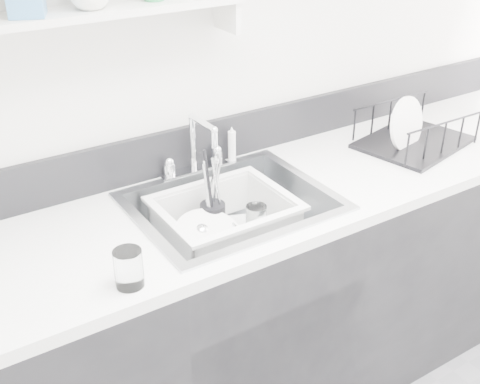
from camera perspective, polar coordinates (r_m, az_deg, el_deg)
counter_run at (r=2.21m, az=-0.71°, el=-11.36°), size 3.20×0.62×0.92m
backsplash at (r=2.15m, az=-5.02°, el=4.22°), size 3.20×0.02×0.16m
sink at (r=2.00m, az=-0.77°, el=-3.20°), size 0.64×0.52×0.20m
faucet at (r=2.11m, az=-4.32°, el=3.24°), size 0.26×0.18×0.23m
side_sprayer at (r=2.19m, az=-0.77°, el=4.54°), size 0.03×0.03×0.14m
wall_shelf at (r=1.80m, az=-14.93°, el=15.80°), size 1.00×0.16×0.12m
wash_tub at (r=2.00m, az=-1.43°, el=-3.00°), size 0.53×0.48×0.17m
plate_stack at (r=1.97m, az=-2.81°, el=-4.93°), size 0.28×0.27×0.11m
utensil_cup at (r=2.05m, az=-2.61°, el=-2.28°), size 0.09×0.09×0.29m
ladle at (r=2.00m, az=-1.90°, el=-4.06°), size 0.27×0.15×0.07m
tumbler_in_tub at (r=2.05m, az=1.54°, el=-2.60°), size 0.09×0.09×0.10m
tumbler_counter at (r=1.58m, az=-10.52°, el=-7.13°), size 0.09×0.09×0.11m
dish_rack at (r=2.43m, az=16.32°, el=5.99°), size 0.48×0.40×0.15m
bowl_small at (r=2.03m, az=2.13°, el=-4.19°), size 0.13×0.13×0.03m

